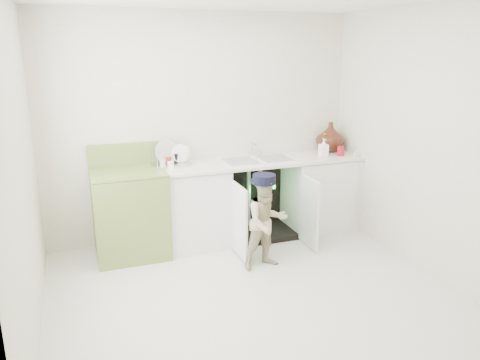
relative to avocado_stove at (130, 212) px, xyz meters
name	(u,v)px	position (x,y,z in m)	size (l,w,h in m)	color
ground	(251,291)	(0.89, -1.18, -0.47)	(3.50, 3.50, 0.00)	silver
room_shell	(252,155)	(0.89, -1.18, 0.78)	(6.00, 5.50, 1.26)	beige
counter_run	(260,195)	(1.48, 0.03, 0.01)	(2.44, 1.02, 1.25)	silver
avocado_stove	(130,212)	(0.00, 0.00, 0.00)	(0.73, 0.65, 1.14)	olive
repair_worker	(267,221)	(1.21, -0.77, 0.01)	(0.54, 0.65, 0.95)	beige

